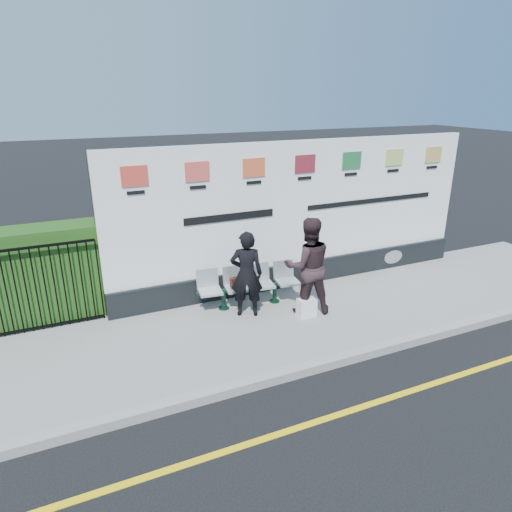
{
  "coord_description": "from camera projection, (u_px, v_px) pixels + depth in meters",
  "views": [
    {
      "loc": [
        -4.07,
        -4.05,
        4.03
      ],
      "look_at": [
        -0.94,
        2.9,
        1.25
      ],
      "focal_mm": 32.0,
      "sensor_mm": 36.0,
      "label": 1
    }
  ],
  "objects": [
    {
      "name": "bench",
      "position": [
        250.0,
        295.0,
        8.74
      ],
      "size": [
        2.0,
        0.75,
        0.42
      ],
      "primitive_type": null,
      "rotation": [
        0.0,
        0.0,
        -0.12
      ],
      "color": "silver",
      "rests_on": "pavement"
    },
    {
      "name": "billboard",
      "position": [
        301.0,
        224.0,
        9.42
      ],
      "size": [
        8.0,
        0.3,
        3.0
      ],
      "color": "black",
      "rests_on": "pavement"
    },
    {
      "name": "woman_right",
      "position": [
        308.0,
        266.0,
        8.26
      ],
      "size": [
        1.03,
        0.88,
        1.82
      ],
      "primitive_type": "imported",
      "rotation": [
        0.0,
        0.0,
        2.89
      ],
      "color": "#301F22",
      "rests_on": "pavement"
    },
    {
      "name": "pavement",
      "position": [
        311.0,
        315.0,
        8.54
      ],
      "size": [
        14.0,
        3.0,
        0.12
      ],
      "primitive_type": "cube",
      "color": "gray",
      "rests_on": "ground"
    },
    {
      "name": "carrier_bag_white",
      "position": [
        307.0,
        308.0,
        8.33
      ],
      "size": [
        0.34,
        0.2,
        0.34
      ],
      "primitive_type": "cube",
      "color": "white",
      "rests_on": "pavement"
    },
    {
      "name": "woman_left",
      "position": [
        246.0,
        274.0,
        8.18
      ],
      "size": [
        0.69,
        0.58,
        1.61
      ],
      "primitive_type": "imported",
      "rotation": [
        0.0,
        0.0,
        2.75
      ],
      "color": "black",
      "rests_on": "pavement"
    },
    {
      "name": "kerb",
      "position": [
        359.0,
        355.0,
        7.25
      ],
      "size": [
        14.0,
        0.18,
        0.14
      ],
      "primitive_type": "cube",
      "color": "gray",
      "rests_on": "ground"
    },
    {
      "name": "railing",
      "position": [
        36.0,
        289.0,
        7.65
      ],
      "size": [
        2.05,
        0.06,
        1.54
      ],
      "primitive_type": null,
      "color": "black",
      "rests_on": "pavement"
    },
    {
      "name": "yellow_line",
      "position": [
        401.0,
        394.0,
        6.42
      ],
      "size": [
        14.0,
        0.1,
        0.01
      ],
      "primitive_type": "cube",
      "color": "yellow",
      "rests_on": "ground"
    },
    {
      "name": "handbag_brown",
      "position": [
        236.0,
        282.0,
        8.57
      ],
      "size": [
        0.24,
        0.11,
        0.19
      ],
      "primitive_type": "cube",
      "rotation": [
        0.0,
        0.0,
        -0.03
      ],
      "color": "black",
      "rests_on": "bench"
    },
    {
      "name": "ground",
      "position": [
        401.0,
        394.0,
        6.42
      ],
      "size": [
        80.0,
        80.0,
        0.0
      ],
      "primitive_type": "plane",
      "color": "black"
    },
    {
      "name": "hedge",
      "position": [
        35.0,
        275.0,
        8.01
      ],
      "size": [
        2.35,
        0.7,
        1.7
      ],
      "primitive_type": "cube",
      "color": "#234C17",
      "rests_on": "pavement"
    }
  ]
}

